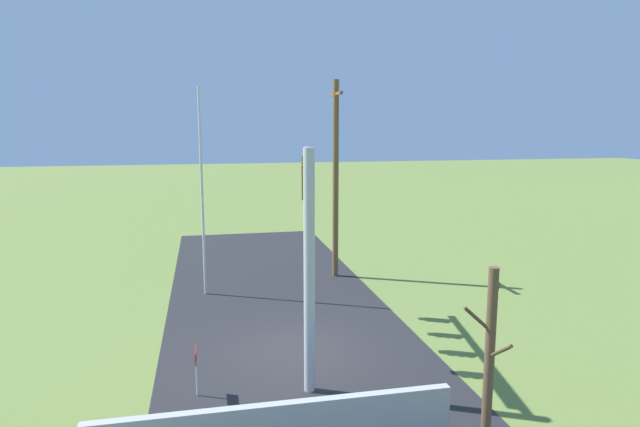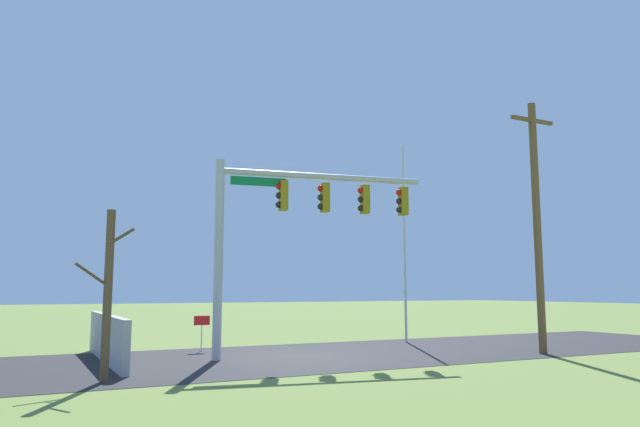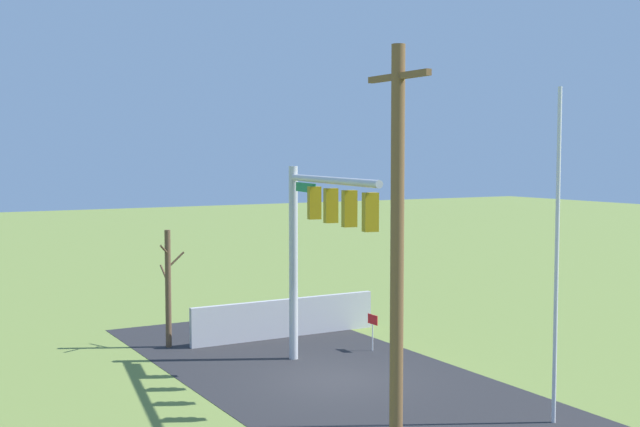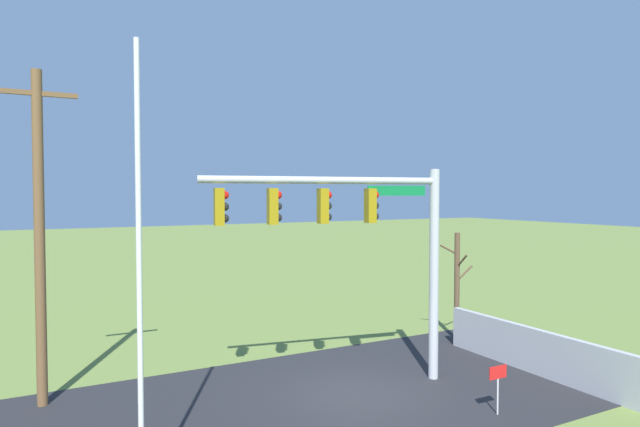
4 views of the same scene
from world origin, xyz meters
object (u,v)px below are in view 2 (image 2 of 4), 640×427
utility_pole (537,221)px  signal_mast (291,216)px  bare_tree (108,292)px  open_sign (202,325)px  flagpole (404,242)px

utility_pole → signal_mast: bearing=-19.0°
bare_tree → open_sign: size_ratio=3.28×
flagpole → utility_pole: utility_pole is taller
flagpole → bare_tree: flagpole is taller
bare_tree → open_sign: (-3.88, -5.73, -1.15)m
signal_mast → bare_tree: signal_mast is taller
signal_mast → utility_pole: 8.42m
utility_pole → open_sign: size_ratio=7.04×
bare_tree → signal_mast: bearing=-156.6°
utility_pole → open_sign: utility_pole is taller
signal_mast → bare_tree: bearing=23.4°
signal_mast → bare_tree: (5.82, 2.52, -2.42)m
signal_mast → open_sign: bearing=-58.9°
utility_pole → bare_tree: size_ratio=2.14×
signal_mast → flagpole: (-6.48, -2.96, -0.41)m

